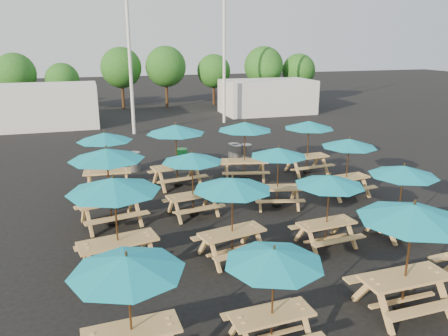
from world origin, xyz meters
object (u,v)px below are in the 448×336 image
object	(u,v)px
picnic_unit_4	(274,261)
picnic_unit_7	(176,133)
picnic_unit_3	(105,140)
picnic_unit_15	(309,128)
picnic_unit_13	(403,175)
waste_bin_1	(135,162)
picnic_unit_11	(245,129)
waste_bin_0	(124,162)
waste_bin_3	(237,154)
picnic_unit_14	(349,146)
picnic_unit_9	(329,184)
picnic_unit_6	(192,161)
waste_bin_5	(246,153)
picnic_unit_1	(114,190)
picnic_unit_5	(232,188)
picnic_unit_2	(107,158)
picnic_unit_0	(127,270)
picnic_unit_8	(413,218)
picnic_unit_10	(278,155)
waste_bin_4	(234,152)
waste_bin_2	(182,158)

from	to	relation	value
picnic_unit_4	picnic_unit_7	bearing A→B (deg)	85.85
picnic_unit_3	picnic_unit_15	distance (m)	8.44
picnic_unit_13	waste_bin_1	xyz separation A→B (m)	(-6.83, 9.01, -1.44)
picnic_unit_3	picnic_unit_11	distance (m)	5.53
waste_bin_0	waste_bin_1	distance (m)	0.44
picnic_unit_11	waste_bin_3	world-z (taller)	picnic_unit_11
picnic_unit_7	picnic_unit_14	bearing A→B (deg)	-37.51
picnic_unit_9	picnic_unit_14	world-z (taller)	picnic_unit_14
waste_bin_1	picnic_unit_7	bearing A→B (deg)	-61.33
picnic_unit_6	picnic_unit_7	xyz separation A→B (m)	(0.10, 3.17, 0.29)
picnic_unit_14	waste_bin_5	xyz separation A→B (m)	(-1.96, 5.53, -1.48)
picnic_unit_13	waste_bin_3	world-z (taller)	picnic_unit_13
waste_bin_3	picnic_unit_3	bearing A→B (deg)	-159.72
picnic_unit_1	picnic_unit_5	xyz separation A→B (m)	(2.95, -0.18, -0.19)
picnic_unit_2	picnic_unit_4	xyz separation A→B (m)	(2.59, -6.73, -0.41)
waste_bin_0	picnic_unit_0	bearing A→B (deg)	-94.17
picnic_unit_8	picnic_unit_10	xyz separation A→B (m)	(-0.08, 6.46, -0.29)
picnic_unit_0	picnic_unit_6	distance (m)	7.03
picnic_unit_3	picnic_unit_14	size ratio (longest dim) A/B	1.01
picnic_unit_15	picnic_unit_13	bearing A→B (deg)	-97.54
picnic_unit_4	picnic_unit_7	xyz separation A→B (m)	(0.16, 9.91, 0.41)
picnic_unit_15	waste_bin_5	xyz separation A→B (m)	(-1.92, 2.49, -1.59)
picnic_unit_4	waste_bin_0	world-z (taller)	picnic_unit_4
picnic_unit_11	waste_bin_4	xyz separation A→B (m)	(0.49, 2.86, -1.70)
waste_bin_4	picnic_unit_15	bearing A→B (deg)	-49.49
picnic_unit_8	picnic_unit_9	bearing A→B (deg)	88.71
picnic_unit_7	picnic_unit_11	xyz separation A→B (m)	(2.85, 0.01, -0.05)
picnic_unit_3	picnic_unit_13	xyz separation A→B (m)	(8.09, -6.74, -0.11)
picnic_unit_2	picnic_unit_8	xyz separation A→B (m)	(5.72, -6.54, -0.04)
picnic_unit_5	picnic_unit_10	bearing A→B (deg)	37.56
picnic_unit_5	waste_bin_3	bearing A→B (deg)	58.79
picnic_unit_0	waste_bin_3	bearing A→B (deg)	60.45
picnic_unit_9	picnic_unit_14	size ratio (longest dim) A/B	0.93
picnic_unit_3	picnic_unit_4	distance (m)	10.53
picnic_unit_10	waste_bin_0	xyz separation A→B (m)	(-4.75, 5.86, -1.42)
picnic_unit_8	waste_bin_3	size ratio (longest dim) A/B	2.89
picnic_unit_15	waste_bin_4	size ratio (longest dim) A/B	2.73
picnic_unit_11	picnic_unit_1	bearing A→B (deg)	-118.12
picnic_unit_11	picnic_unit_10	bearing A→B (deg)	-75.35
picnic_unit_9	waste_bin_3	bearing A→B (deg)	82.42
picnic_unit_5	picnic_unit_13	xyz separation A→B (m)	(5.20, -0.08, -0.08)
picnic_unit_8	picnic_unit_1	bearing A→B (deg)	146.97
waste_bin_2	waste_bin_3	world-z (taller)	same
picnic_unit_2	picnic_unit_4	size ratio (longest dim) A/B	1.34
picnic_unit_2	waste_bin_1	distance (m)	6.17
picnic_unit_7	picnic_unit_13	bearing A→B (deg)	-59.92
picnic_unit_9	picnic_unit_10	size ratio (longest dim) A/B	0.89
picnic_unit_6	picnic_unit_15	distance (m)	6.68
picnic_unit_0	waste_bin_5	size ratio (longest dim) A/B	2.56
waste_bin_1	waste_bin_3	distance (m)	4.81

